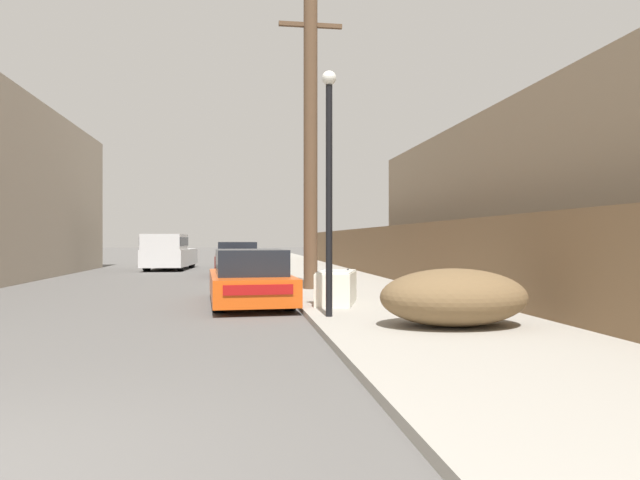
{
  "coord_description": "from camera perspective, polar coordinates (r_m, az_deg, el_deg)",
  "views": [
    {
      "loc": [
        1.93,
        -3.53,
        1.5
      ],
      "look_at": [
        3.87,
        10.0,
        1.5
      ],
      "focal_mm": 32.0,
      "sensor_mm": 36.0,
      "label": 1
    }
  ],
  "objects": [
    {
      "name": "building_right_house",
      "position": [
        17.02,
        26.95,
        3.58
      ],
      "size": [
        6.0,
        22.6,
        5.12
      ],
      "primitive_type": "cube",
      "color": "gray",
      "rests_on": "ground"
    },
    {
      "name": "brush_pile",
      "position": [
        9.42,
        13.22,
        -5.59
      ],
      "size": [
        2.39,
        1.72,
        0.92
      ],
      "color": "brown",
      "rests_on": "sidewalk_curb"
    },
    {
      "name": "car_parked_mid",
      "position": [
        24.19,
        -8.31,
        -1.98
      ],
      "size": [
        1.91,
        4.14,
        1.41
      ],
      "rotation": [
        0.0,
        0.0,
        0.03
      ],
      "color": "#5B1E19",
      "rests_on": "ground"
    },
    {
      "name": "street_lamp",
      "position": [
        10.33,
        0.91,
        6.71
      ],
      "size": [
        0.26,
        0.26,
        4.43
      ],
      "color": "black",
      "rests_on": "sidewalk_curb"
    },
    {
      "name": "pickup_truck",
      "position": [
        29.39,
        -14.91,
        -1.18
      ],
      "size": [
        2.31,
        5.57,
        1.78
      ],
      "rotation": [
        0.0,
        0.0,
        3.07
      ],
      "color": "silver",
      "rests_on": "ground"
    },
    {
      "name": "pedestrian",
      "position": [
        31.41,
        -1.25,
        -0.86
      ],
      "size": [
        0.34,
        0.34,
        1.75
      ],
      "color": "#282D42",
      "rests_on": "sidewalk_curb"
    },
    {
      "name": "parked_sports_car_red",
      "position": [
        13.32,
        -7.09,
        -3.92
      ],
      "size": [
        2.02,
        4.77,
        1.28
      ],
      "rotation": [
        0.0,
        0.0,
        0.06
      ],
      "color": "#E05114",
      "rests_on": "ground"
    },
    {
      "name": "wooden_fence",
      "position": [
        23.55,
        4.91,
        -1.06
      ],
      "size": [
        0.08,
        41.84,
        1.88
      ],
      "primitive_type": "cube",
      "color": "brown",
      "rests_on": "sidewalk_curb"
    },
    {
      "name": "discarded_fridge",
      "position": [
        12.34,
        1.65,
        -4.76
      ],
      "size": [
        1.16,
        1.75,
        0.73
      ],
      "rotation": [
        0.0,
        0.0,
        -0.29
      ],
      "color": "silver",
      "rests_on": "sidewalk_curb"
    },
    {
      "name": "car_parked_far",
      "position": [
        31.53,
        -7.8,
        -1.63
      ],
      "size": [
        1.94,
        4.55,
        1.25
      ],
      "rotation": [
        0.0,
        0.0,
        -0.05
      ],
      "color": "gray",
      "rests_on": "ground"
    },
    {
      "name": "utility_pole",
      "position": [
        16.35,
        -0.95,
        9.97
      ],
      "size": [
        1.8,
        0.39,
        8.28
      ],
      "color": "brown",
      "rests_on": "sidewalk_curb"
    },
    {
      "name": "sidewalk_curb",
      "position": [
        27.28,
        -1.05,
        -3.01
      ],
      "size": [
        4.2,
        63.0,
        0.12
      ],
      "primitive_type": "cube",
      "color": "#9E998E",
      "rests_on": "ground"
    }
  ]
}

